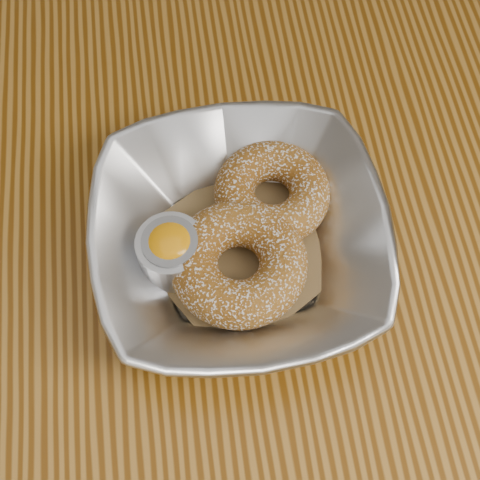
{
  "coord_description": "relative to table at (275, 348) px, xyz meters",
  "views": [
    {
      "loc": [
        -0.06,
        -0.19,
        1.28
      ],
      "look_at": [
        -0.03,
        0.06,
        0.78
      ],
      "focal_mm": 50.0,
      "sensor_mm": 36.0,
      "label": 1
    }
  ],
  "objects": [
    {
      "name": "parchment",
      "position": [
        -0.03,
        0.06,
        0.11
      ],
      "size": [
        0.2,
        0.2,
        0.0
      ],
      "primitive_type": "cube",
      "rotation": [
        0.0,
        0.0,
        0.56
      ],
      "color": "brown",
      "rests_on": "table"
    },
    {
      "name": "ground_plane",
      "position": [
        0.0,
        0.0,
        -0.65
      ],
      "size": [
        4.0,
        4.0,
        0.0
      ],
      "primitive_type": "plane",
      "color": "#565659",
      "rests_on": "ground"
    },
    {
      "name": "serving_bowl",
      "position": [
        -0.03,
        0.06,
        0.13
      ],
      "size": [
        0.24,
        0.24,
        0.06
      ],
      "primitive_type": "imported",
      "color": "#BBBDC2",
      "rests_on": "table"
    },
    {
      "name": "ramekin",
      "position": [
        -0.08,
        0.05,
        0.13
      ],
      "size": [
        0.06,
        0.06,
        0.05
      ],
      "color": "#BBBDC2",
      "rests_on": "table"
    },
    {
      "name": "donut_front",
      "position": [
        -0.03,
        0.04,
        0.13
      ],
      "size": [
        0.11,
        0.11,
        0.04
      ],
      "primitive_type": "torus",
      "rotation": [
        0.0,
        0.0,
        0.0
      ],
      "color": "brown",
      "rests_on": "parchment"
    },
    {
      "name": "table",
      "position": [
        0.0,
        0.0,
        0.0
      ],
      "size": [
        1.2,
        0.8,
        0.75
      ],
      "color": "brown",
      "rests_on": "ground_plane"
    },
    {
      "name": "donut_back",
      "position": [
        0.01,
        0.1,
        0.13
      ],
      "size": [
        0.12,
        0.12,
        0.04
      ],
      "primitive_type": "torus",
      "rotation": [
        0.0,
        0.0,
        -0.16
      ],
      "color": "brown",
      "rests_on": "parchment"
    }
  ]
}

